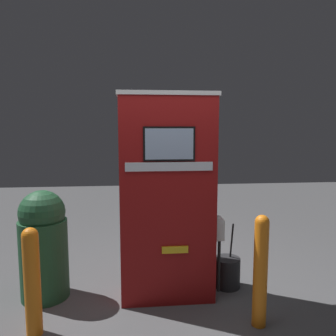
% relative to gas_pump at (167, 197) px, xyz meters
% --- Properties ---
extents(ground_plane, '(14.00, 14.00, 0.00)m').
position_rel_gas_pump_xyz_m(ground_plane, '(-0.00, -0.23, -1.06)').
color(ground_plane, '#4C4C4F').
extents(gas_pump, '(1.05, 0.49, 2.11)m').
position_rel_gas_pump_xyz_m(gas_pump, '(0.00, 0.00, 0.00)').
color(gas_pump, maroon).
rests_on(gas_pump, ground_plane).
extents(safety_bollard, '(0.13, 0.13, 1.02)m').
position_rel_gas_pump_xyz_m(safety_bollard, '(0.77, -0.62, -0.52)').
color(safety_bollard, orange).
rests_on(safety_bollard, ground_plane).
extents(trash_bin, '(0.49, 0.49, 1.14)m').
position_rel_gas_pump_xyz_m(trash_bin, '(-1.28, 0.09, -0.48)').
color(trash_bin, '#1E4C2D').
rests_on(trash_bin, ground_plane).
extents(safety_bollard_far, '(0.14, 0.14, 0.95)m').
position_rel_gas_pump_xyz_m(safety_bollard_far, '(-1.20, -0.55, -0.56)').
color(safety_bollard_far, orange).
rests_on(safety_bollard_far, ground_plane).
extents(squeegee_bucket, '(0.29, 0.29, 0.73)m').
position_rel_gas_pump_xyz_m(squeegee_bucket, '(0.68, 0.12, -0.89)').
color(squeegee_bucket, '#262628').
rests_on(squeegee_bucket, ground_plane).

